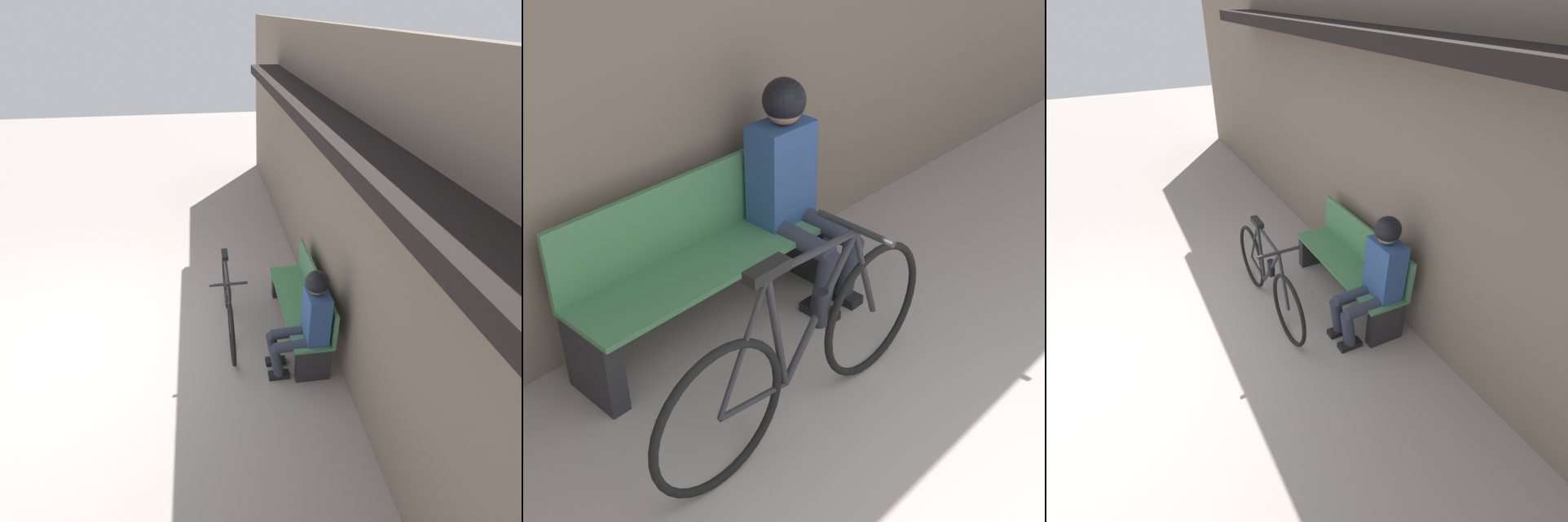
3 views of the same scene
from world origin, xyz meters
The scene contains 4 objects.
storefront_wall centered at (0.00, 2.96, 1.66)m, with size 12.00×0.56×3.20m.
park_bench_near centered at (0.11, 2.64, 0.39)m, with size 1.57×0.42×0.83m.
bicycle centered at (-0.07, 1.78, 0.39)m, with size 1.69×0.40×0.94m.
person_seated centered at (0.69, 2.54, 0.70)m, with size 0.34×0.61×1.24m.
Camera 2 is at (-1.91, 0.18, 2.40)m, focal length 50.00 mm.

